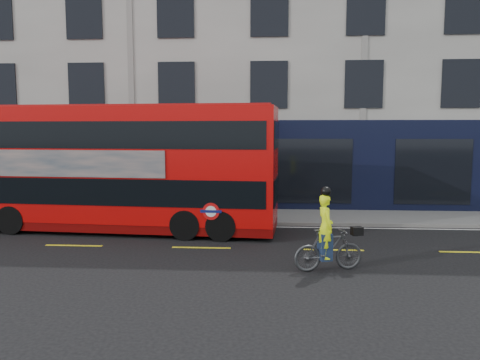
{
  "coord_description": "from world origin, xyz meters",
  "views": [
    {
      "loc": [
        6.1,
        -12.37,
        3.61
      ],
      "look_at": [
        5.1,
        2.77,
        1.96
      ],
      "focal_mm": 35.0,
      "sensor_mm": 36.0,
      "label": 1
    }
  ],
  "objects": [
    {
      "name": "kerb",
      "position": [
        0.0,
        5.0,
        0.07
      ],
      "size": [
        60.0,
        0.12,
        0.13
      ],
      "primitive_type": "cube",
      "color": "slate",
      "rests_on": "ground"
    },
    {
      "name": "lane_dashes",
      "position": [
        0.0,
        1.5,
        0.0
      ],
      "size": [
        58.0,
        0.12,
        0.01
      ],
      "primitive_type": null,
      "color": "yellow",
      "rests_on": "ground"
    },
    {
      "name": "ground",
      "position": [
        0.0,
        0.0,
        0.0
      ],
      "size": [
        120.0,
        120.0,
        0.0
      ],
      "primitive_type": "plane",
      "color": "black",
      "rests_on": "ground"
    },
    {
      "name": "pavement",
      "position": [
        0.0,
        6.5,
        0.06
      ],
      "size": [
        60.0,
        3.0,
        0.12
      ],
      "primitive_type": "cube",
      "color": "gray",
      "rests_on": "ground"
    },
    {
      "name": "cyclist",
      "position": [
        7.57,
        -0.6,
        0.72
      ],
      "size": [
        1.89,
        0.95,
        2.18
      ],
      "rotation": [
        0.0,
        0.0,
        0.25
      ],
      "color": "#3F4144",
      "rests_on": "ground"
    },
    {
      "name": "bus",
      "position": [
        0.87,
        3.8,
        2.27
      ],
      "size": [
        11.12,
        3.27,
        4.42
      ],
      "rotation": [
        0.0,
        0.0,
        -0.07
      ],
      "color": "#C60807",
      "rests_on": "ground"
    },
    {
      "name": "road_edge_line",
      "position": [
        0.0,
        4.7,
        0.0
      ],
      "size": [
        58.0,
        0.1,
        0.01
      ],
      "primitive_type": "cube",
      "color": "silver",
      "rests_on": "ground"
    },
    {
      "name": "building_terrace",
      "position": [
        0.0,
        12.94,
        7.49
      ],
      "size": [
        50.0,
        10.07,
        15.0
      ],
      "color": "beige",
      "rests_on": "ground"
    }
  ]
}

